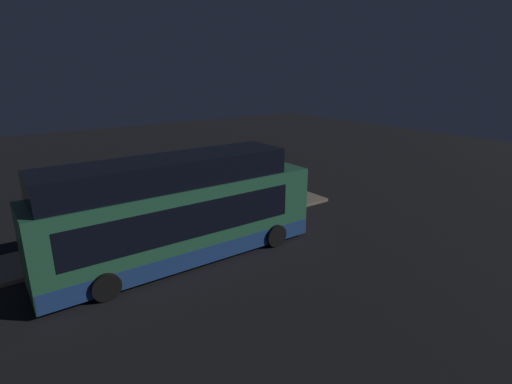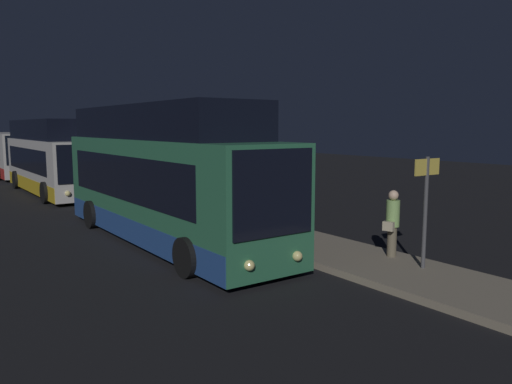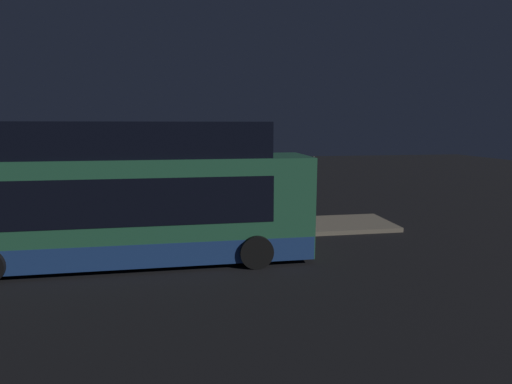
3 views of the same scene
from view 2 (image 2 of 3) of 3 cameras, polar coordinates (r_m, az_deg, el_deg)
ground at (r=16.04m, az=-9.59°, el=-5.59°), size 80.00×80.00×0.00m
platform at (r=17.45m, az=-0.96°, el=-4.13°), size 20.00×2.62×0.17m
bus_lead at (r=15.88m, az=-10.59°, el=1.22°), size 11.30×2.77×4.25m
bus_second at (r=29.26m, az=-22.39°, el=3.31°), size 11.06×2.73×3.97m
bus_third at (r=42.15m, az=-26.50°, el=3.92°), size 12.63×2.86×3.13m
passenger_boarding at (r=15.45m, az=5.33°, el=-2.01°), size 0.62×0.46×1.66m
passenger_waiting at (r=13.64m, az=15.32°, el=-3.16°), size 0.46×0.59×1.77m
passenger_with_bags at (r=16.24m, az=0.48°, el=-1.31°), size 0.58×0.41×1.73m
suitcase at (r=16.43m, az=2.40°, el=-3.47°), size 0.46×0.18×0.85m
sign_post at (r=12.62m, az=18.84°, el=-0.59°), size 0.10×0.90×2.72m
trash_bin at (r=18.42m, az=-0.29°, el=-2.21°), size 0.44×0.44×0.65m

